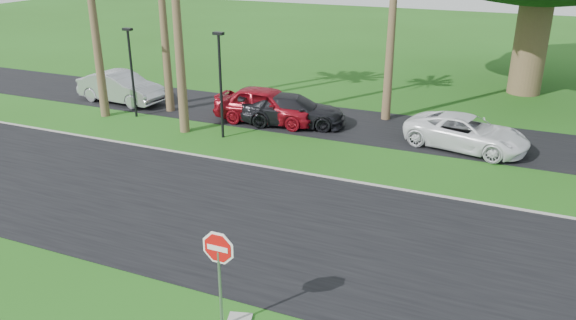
{
  "coord_description": "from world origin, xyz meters",
  "views": [
    {
      "loc": [
        6.06,
        -12.04,
        8.33
      ],
      "look_at": [
        -0.45,
        2.98,
        1.8
      ],
      "focal_mm": 35.0,
      "sensor_mm": 36.0,
      "label": 1
    }
  ],
  "objects_px": {
    "car_minivan": "(467,133)",
    "car_dark": "(293,110)",
    "car_red": "(267,105)",
    "stop_sign_near": "(219,261)",
    "car_silver": "(121,88)"
  },
  "relations": [
    {
      "from": "stop_sign_near",
      "to": "car_minivan",
      "type": "bearing_deg",
      "value": 75.83
    },
    {
      "from": "car_dark",
      "to": "car_red",
      "type": "bearing_deg",
      "value": 84.31
    },
    {
      "from": "car_red",
      "to": "car_dark",
      "type": "bearing_deg",
      "value": -86.46
    },
    {
      "from": "stop_sign_near",
      "to": "car_silver",
      "type": "xyz_separation_m",
      "value": [
        -14.29,
        14.3,
        -0.96
      ]
    },
    {
      "from": "car_red",
      "to": "car_minivan",
      "type": "relative_size",
      "value": 1.0
    },
    {
      "from": "car_minivan",
      "to": "car_red",
      "type": "bearing_deg",
      "value": 102.37
    },
    {
      "from": "car_red",
      "to": "car_minivan",
      "type": "distance_m",
      "value": 9.21
    },
    {
      "from": "car_red",
      "to": "car_minivan",
      "type": "xyz_separation_m",
      "value": [
        9.21,
        0.05,
        -0.16
      ]
    },
    {
      "from": "car_red",
      "to": "car_dark",
      "type": "relative_size",
      "value": 1.02
    },
    {
      "from": "stop_sign_near",
      "to": "car_dark",
      "type": "xyz_separation_m",
      "value": [
        -4.31,
        14.35,
        -1.06
      ]
    },
    {
      "from": "stop_sign_near",
      "to": "car_dark",
      "type": "relative_size",
      "value": 0.53
    },
    {
      "from": "car_dark",
      "to": "car_minivan",
      "type": "xyz_separation_m",
      "value": [
        7.91,
        -0.09,
        -0.02
      ]
    },
    {
      "from": "car_minivan",
      "to": "car_dark",
      "type": "bearing_deg",
      "value": 101.43
    },
    {
      "from": "car_red",
      "to": "car_dark",
      "type": "height_order",
      "value": "car_red"
    },
    {
      "from": "stop_sign_near",
      "to": "car_red",
      "type": "xyz_separation_m",
      "value": [
        -5.6,
        14.22,
        -0.91
      ]
    }
  ]
}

